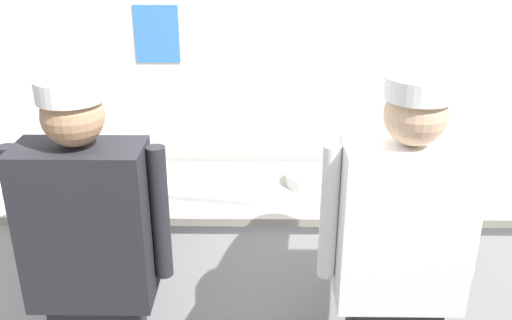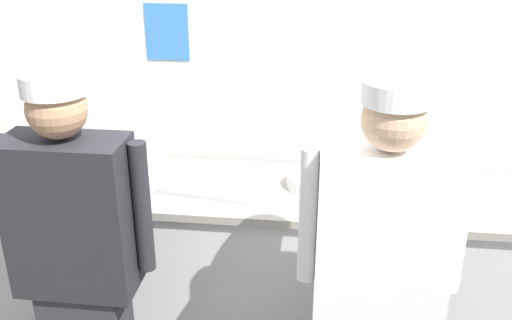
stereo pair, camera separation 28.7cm
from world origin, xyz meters
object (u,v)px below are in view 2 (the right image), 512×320
(ramekin_red_sauce, at_px, (17,178))
(deli_cup, at_px, (108,169))
(chef_center, at_px, (377,285))
(sheet_tray, at_px, (214,183))
(ramekin_orange_sauce, at_px, (392,176))
(plate_stack_rear, at_px, (146,165))
(chef_near_left, at_px, (79,265))
(ramekin_yellow_sauce, at_px, (78,162))
(squeeze_bottle_primary, at_px, (56,162))
(mixing_bowl_steel, at_px, (392,188))
(plate_stack_front, at_px, (311,181))

(ramekin_red_sauce, xyz_separation_m, deli_cup, (0.46, 0.11, 0.03))
(chef_center, bearing_deg, sheet_tray, 135.50)
(ramekin_orange_sauce, bearing_deg, plate_stack_rear, -177.55)
(ramekin_orange_sauce, bearing_deg, deli_cup, -174.24)
(sheet_tray, bearing_deg, ramekin_orange_sauce, 11.18)
(chef_near_left, height_order, ramekin_yellow_sauce, chef_near_left)
(squeeze_bottle_primary, relative_size, deli_cup, 2.07)
(mixing_bowl_steel, distance_m, ramekin_yellow_sauce, 1.70)
(chef_near_left, distance_m, ramekin_yellow_sauce, 0.99)
(ramekin_red_sauce, xyz_separation_m, ramekin_yellow_sauce, (0.24, 0.23, 0.00))
(chef_near_left, relative_size, sheet_tray, 3.55)
(mixing_bowl_steel, bearing_deg, squeeze_bottle_primary, 178.04)
(chef_center, relative_size, ramekin_red_sauce, 16.27)
(sheet_tray, height_order, ramekin_orange_sauce, ramekin_orange_sauce)
(plate_stack_front, height_order, plate_stack_rear, plate_stack_rear)
(chef_center, distance_m, ramekin_orange_sauce, 0.96)
(ramekin_orange_sauce, relative_size, deli_cup, 0.98)
(chef_center, relative_size, sheet_tray, 3.57)
(sheet_tray, distance_m, squeeze_bottle_primary, 0.84)
(chef_near_left, relative_size, mixing_bowl_steel, 5.10)
(plate_stack_front, distance_m, mixing_bowl_steel, 0.41)
(ramekin_yellow_sauce, xyz_separation_m, deli_cup, (0.22, -0.12, 0.02))
(squeeze_bottle_primary, height_order, ramekin_orange_sauce, squeeze_bottle_primary)
(mixing_bowl_steel, xyz_separation_m, deli_cup, (-1.47, 0.10, -0.02))
(chef_center, height_order, plate_stack_front, chef_center)
(mixing_bowl_steel, distance_m, ramekin_red_sauce, 1.93)
(mixing_bowl_steel, bearing_deg, deli_cup, 176.21)
(chef_near_left, distance_m, deli_cup, 0.81)
(deli_cup, bearing_deg, ramekin_red_sauce, -166.41)
(ramekin_yellow_sauce, bearing_deg, ramekin_red_sauce, -136.28)
(chef_center, bearing_deg, ramekin_yellow_sauce, 149.91)
(ramekin_orange_sauce, bearing_deg, squeeze_bottle_primary, -173.86)
(plate_stack_rear, relative_size, sheet_tray, 0.47)
(plate_stack_front, xyz_separation_m, mixing_bowl_steel, (0.39, -0.11, 0.04))
(ramekin_yellow_sauce, bearing_deg, squeeze_bottle_primary, -105.70)
(plate_stack_front, relative_size, squeeze_bottle_primary, 1.30)
(ramekin_yellow_sauce, xyz_separation_m, ramekin_orange_sauce, (1.72, 0.03, -0.00))
(ramekin_yellow_sauce, bearing_deg, ramekin_orange_sauce, 1.13)
(plate_stack_rear, relative_size, squeeze_bottle_primary, 1.17)
(ramekin_yellow_sauce, bearing_deg, sheet_tray, -10.52)
(ramekin_yellow_sauce, bearing_deg, mixing_bowl_steel, -7.25)
(plate_stack_rear, relative_size, ramekin_yellow_sauce, 2.76)
(chef_near_left, relative_size, plate_stack_front, 6.82)
(ramekin_red_sauce, bearing_deg, ramekin_yellow_sauce, 43.72)
(deli_cup, bearing_deg, plate_stack_front, 0.76)
(mixing_bowl_steel, xyz_separation_m, sheet_tray, (-0.89, 0.07, -0.06))
(chef_near_left, relative_size, plate_stack_rear, 7.57)
(chef_center, relative_size, plate_stack_rear, 7.63)
(ramekin_orange_sauce, height_order, deli_cup, deli_cup)
(mixing_bowl_steel, bearing_deg, sheet_tray, 175.72)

